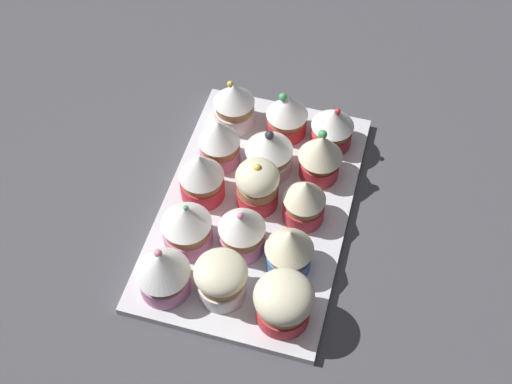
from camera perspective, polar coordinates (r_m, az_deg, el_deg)
name	(u,v)px	position (r cm, az deg, el deg)	size (l,w,h in cm)	color
ground_plane	(256,218)	(88.08, 0.00, -2.17)	(180.00, 180.00, 3.00)	#4C4C51
baking_tray	(256,208)	(86.34, 0.00, -1.40)	(36.65, 23.37, 1.20)	silver
cupcake_0	(284,302)	(75.07, 2.36, -9.25)	(6.80, 6.80, 6.81)	#D1333D
cupcake_1	(289,248)	(78.08, 2.84, -4.78)	(5.78, 5.78, 7.24)	#477AC6
cupcake_2	(304,201)	(82.05, 4.08, -0.79)	(5.28, 5.28, 7.15)	#D1333D
cupcake_3	(321,155)	(86.16, 5.49, 3.15)	(5.74, 5.74, 7.91)	#D1333D
cupcake_4	(333,126)	(90.34, 6.50, 5.56)	(5.71, 5.71, 6.78)	#D1333D
cupcake_5	(221,278)	(76.65, -2.97, -7.31)	(6.15, 6.15, 6.39)	white
cupcake_6	(242,230)	(79.46, -1.18, -3.22)	(5.65, 5.65, 7.55)	pink
cupcake_7	(257,185)	(83.21, 0.09, 0.62)	(5.52, 5.52, 7.56)	#D1333D
cupcake_8	(268,151)	(86.69, 1.02, 3.47)	(6.22, 6.22, 7.38)	white
cupcake_9	(287,114)	(91.07, 2.65, 6.61)	(5.66, 5.66, 7.20)	#D1333D
cupcake_10	(162,272)	(77.17, -7.93, -6.69)	(6.44, 6.44, 7.55)	pink
cupcake_11	(187,226)	(80.44, -5.90, -2.86)	(6.13, 6.13, 7.10)	pink
cupcake_12	(201,175)	(84.15, -4.64, 1.40)	(5.71, 5.71, 7.64)	#D1333D
cupcake_13	(219,141)	(87.60, -3.12, 4.30)	(5.50, 5.50, 7.38)	pink
cupcake_14	(234,104)	(92.05, -1.87, 7.44)	(5.62, 5.62, 7.51)	white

